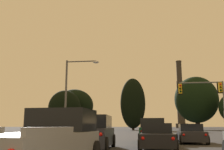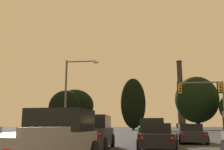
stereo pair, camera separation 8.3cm
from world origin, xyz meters
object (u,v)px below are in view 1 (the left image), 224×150
at_px(street_lamp, 72,89).
at_px(pickup_truck_left_lane_third, 44,144).
at_px(traffic_light_overhead_right, 208,95).
at_px(suv_center_lane_front, 152,131).
at_px(sedan_right_lane_front, 191,134).
at_px(sedan_center_lane_second, 157,137).
at_px(suv_left_lane_second, 93,133).
at_px(smokestack, 181,101).

bearing_deg(street_lamp, pickup_truck_left_lane_third, -75.61).
xyz_separation_m(traffic_light_overhead_right, street_lamp, (-14.04, -3.63, 0.37)).
distance_m(pickup_truck_left_lane_third, street_lamp, 19.41).
relative_size(pickup_truck_left_lane_third, suv_center_lane_front, 1.14).
height_order(sedan_right_lane_front, street_lamp, street_lamp).
height_order(sedan_center_lane_second, street_lamp, street_lamp).
bearing_deg(suv_left_lane_second, street_lamp, 110.86).
bearing_deg(sedan_right_lane_front, suv_left_lane_second, -131.51).
height_order(sedan_right_lane_front, suv_left_lane_second, suv_left_lane_second).
xyz_separation_m(street_lamp, smokestack, (26.28, 126.97, 10.11)).
height_order(traffic_light_overhead_right, smokestack, smokestack).
height_order(suv_center_lane_front, traffic_light_overhead_right, traffic_light_overhead_right).
bearing_deg(suv_center_lane_front, smokestack, 81.97).
bearing_deg(pickup_truck_left_lane_third, suv_left_lane_second, 93.76).
bearing_deg(suv_center_lane_front, sedan_right_lane_front, -5.81).
xyz_separation_m(suv_center_lane_front, traffic_light_overhead_right, (6.17, 7.61, 3.67)).
relative_size(sedan_right_lane_front, smokestack, 0.12).
height_order(pickup_truck_left_lane_third, suv_center_lane_front, suv_center_lane_front).
bearing_deg(suv_center_lane_front, sedan_center_lane_second, -88.59).
relative_size(street_lamp, smokestack, 0.21).
relative_size(sedan_center_lane_second, street_lamp, 0.60).
relative_size(suv_center_lane_front, street_lamp, 0.62).
relative_size(suv_left_lane_second, smokestack, 0.13).
xyz_separation_m(sedan_center_lane_second, suv_center_lane_front, (-0.15, 5.87, 0.23)).
relative_size(pickup_truck_left_lane_third, smokestack, 0.14).
distance_m(suv_left_lane_second, smokestack, 140.15).
bearing_deg(smokestack, sedan_center_lane_second, -97.61).
xyz_separation_m(suv_center_lane_front, street_lamp, (-7.87, 3.98, 4.04)).
xyz_separation_m(suv_left_lane_second, pickup_truck_left_lane_third, (0.21, -7.62, -0.09)).
distance_m(sedan_center_lane_second, suv_left_lane_second, 3.63).
bearing_deg(pickup_truck_left_lane_third, sedan_right_lane_front, 68.88).
bearing_deg(suv_center_lane_front, street_lamp, 153.15).
relative_size(suv_center_lane_front, smokestack, 0.13).
relative_size(suv_center_lane_front, traffic_light_overhead_right, 0.82).
distance_m(sedan_center_lane_second, smokestack, 138.78).
bearing_deg(smokestack, street_lamp, -101.70).
relative_size(pickup_truck_left_lane_third, street_lamp, 0.70).
height_order(suv_left_lane_second, street_lamp, street_lamp).
relative_size(suv_left_lane_second, street_lamp, 0.63).
bearing_deg(smokestack, suv_left_lane_second, -98.99).
bearing_deg(traffic_light_overhead_right, suv_center_lane_front, -129.04).
distance_m(suv_left_lane_second, street_lamp, 12.33).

